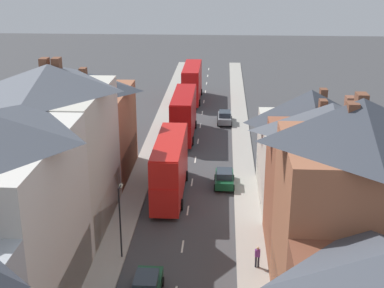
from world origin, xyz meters
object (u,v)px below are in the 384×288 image
object	(u,v)px
double_decker_bus_lead	(192,82)
car_parked_left_a	(224,178)
double_decker_bus_mid_street	(170,166)
street_lamp	(120,217)
car_parked_left_b	(172,134)
car_far_grey	(185,90)
double_decker_bus_far_approaching	(184,114)
car_mid_black	(225,117)
pedestrian_mid_left	(257,256)
car_parked_right_a	(147,286)

from	to	relation	value
double_decker_bus_lead	car_parked_left_a	world-z (taller)	double_decker_bus_lead
double_decker_bus_mid_street	car_parked_left_a	size ratio (longest dim) A/B	2.81
double_decker_bus_lead	street_lamp	distance (m)	44.31
car_parked_left_b	car_far_grey	xyz separation A→B (m)	(-0.00, 21.56, 0.06)
double_decker_bus_far_approaching	car_parked_left_a	bearing A→B (deg)	-71.10
double_decker_bus_lead	car_parked_left_a	distance (m)	31.57
car_far_grey	street_lamp	world-z (taller)	street_lamp
double_decker_bus_far_approaching	street_lamp	bearing A→B (deg)	-95.08
street_lamp	car_mid_black	bearing A→B (deg)	77.46
car_parked_left_a	car_mid_black	distance (m)	19.92
double_decker_bus_lead	car_mid_black	world-z (taller)	double_decker_bus_lead
double_decker_bus_far_approaching	pedestrian_mid_left	world-z (taller)	double_decker_bus_far_approaching
double_decker_bus_far_approaching	car_far_grey	xyz separation A→B (m)	(-1.29, 19.90, -1.96)
double_decker_bus_lead	car_parked_left_a	xyz separation A→B (m)	(4.91, -31.13, -2.00)
double_decker_bus_lead	car_parked_left_a	size ratio (longest dim) A/B	2.81
double_decker_bus_mid_street	car_far_grey	xyz separation A→B (m)	(-1.29, 36.52, -1.96)
double_decker_bus_far_approaching	car_parked_left_b	size ratio (longest dim) A/B	2.73
car_parked_left_a	street_lamp	xyz separation A→B (m)	(-7.35, -13.11, 2.43)
double_decker_bus_far_approaching	pedestrian_mid_left	xyz separation A→B (m)	(7.22, -28.39, -1.78)
car_far_grey	pedestrian_mid_left	size ratio (longest dim) A/B	2.55
double_decker_bus_lead	double_decker_bus_far_approaching	xyz separation A→B (m)	(0.00, -16.78, 0.00)
double_decker_bus_far_approaching	double_decker_bus_mid_street	bearing A→B (deg)	-90.00
car_mid_black	car_parked_left_b	size ratio (longest dim) A/B	1.02
pedestrian_mid_left	street_lamp	bearing A→B (deg)	174.48
car_parked_right_a	pedestrian_mid_left	xyz separation A→B (m)	(7.21, 3.67, 0.22)
car_far_grey	pedestrian_mid_left	xyz separation A→B (m)	(8.51, -48.28, 0.18)
car_parked_left_a	car_mid_black	world-z (taller)	car_mid_black
car_parked_right_a	double_decker_bus_far_approaching	bearing A→B (deg)	90.02
double_decker_bus_lead	double_decker_bus_mid_street	xyz separation A→B (m)	(0.00, -33.41, 0.00)
double_decker_bus_lead	street_lamp	xyz separation A→B (m)	(-2.44, -44.24, 0.43)
car_parked_left_b	street_lamp	size ratio (longest dim) A/B	0.72
car_parked_left_a	double_decker_bus_mid_street	bearing A→B (deg)	-155.09
double_decker_bus_mid_street	street_lamp	world-z (taller)	street_lamp
double_decker_bus_lead	street_lamp	bearing A→B (deg)	-93.16
double_decker_bus_mid_street	car_parked_left_a	distance (m)	5.77
car_parked_left_a	street_lamp	size ratio (longest dim) A/B	0.70
car_mid_black	double_decker_bus_mid_street	bearing A→B (deg)	-102.47
double_decker_bus_far_approaching	street_lamp	distance (m)	27.56
pedestrian_mid_left	double_decker_bus_lead	bearing A→B (deg)	99.08
car_parked_left_a	pedestrian_mid_left	size ratio (longest dim) A/B	2.39
car_parked_left_a	car_parked_right_a	distance (m)	18.38
double_decker_bus_mid_street	pedestrian_mid_left	world-z (taller)	double_decker_bus_mid_street
car_mid_black	street_lamp	bearing A→B (deg)	-102.54
car_parked_right_a	pedestrian_mid_left	distance (m)	8.10
double_decker_bus_lead	pedestrian_mid_left	xyz separation A→B (m)	(7.22, -45.17, -1.78)
car_parked_left_a	car_parked_right_a	bearing A→B (deg)	-105.46
double_decker_bus_mid_street	double_decker_bus_far_approaching	bearing A→B (deg)	90.00
double_decker_bus_far_approaching	car_parked_right_a	distance (m)	32.12
street_lamp	double_decker_bus_lead	bearing A→B (deg)	86.84
double_decker_bus_mid_street	car_far_grey	bearing A→B (deg)	92.02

